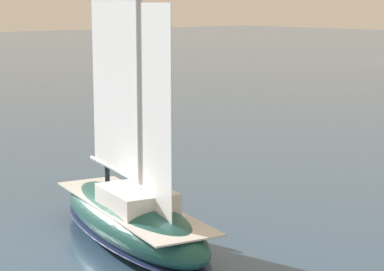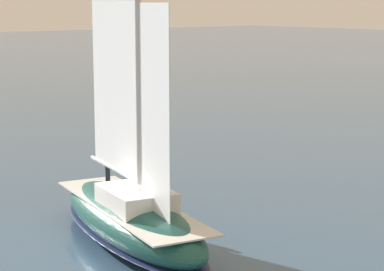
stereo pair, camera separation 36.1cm
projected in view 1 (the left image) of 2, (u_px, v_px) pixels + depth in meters
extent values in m
plane|color=#385675|center=(132.00, 244.00, 28.45)|extent=(400.00, 400.00, 0.00)
ellipsoid|color=#194C47|center=(132.00, 220.00, 28.29)|extent=(11.36, 5.25, 1.86)
ellipsoid|color=#19234C|center=(132.00, 233.00, 28.38)|extent=(11.47, 5.30, 0.22)
cube|color=silver|center=(131.00, 206.00, 28.19)|extent=(9.97, 4.50, 0.06)
cube|color=silver|center=(137.00, 199.00, 27.65)|extent=(3.44, 2.73, 0.77)
cylinder|color=silver|center=(139.00, 22.00, 26.23)|extent=(0.22, 0.22, 13.70)
cylinder|color=silver|center=(115.00, 169.00, 29.37)|extent=(4.87, 1.19, 0.19)
cube|color=white|center=(114.00, 25.00, 28.22)|extent=(4.45, 0.96, 11.23)
cube|color=white|center=(156.00, 114.00, 25.64)|extent=(2.36, 0.52, 7.54)
cylinder|color=#232838|center=(107.00, 176.00, 31.13)|extent=(0.24, 0.24, 0.85)
cylinder|color=#262628|center=(107.00, 158.00, 31.00)|extent=(0.40, 0.40, 0.65)
sphere|color=tan|center=(107.00, 148.00, 30.93)|extent=(0.24, 0.24, 0.24)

